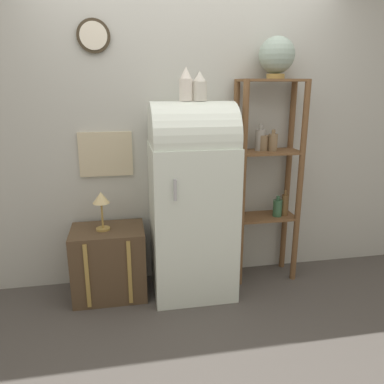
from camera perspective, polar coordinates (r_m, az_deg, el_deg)
name	(u,v)px	position (r m, az deg, el deg)	size (l,w,h in m)	color
ground_plane	(198,305)	(3.12, 0.96, -16.85)	(12.00, 12.00, 0.00)	#4C4742
wall_back	(185,127)	(3.21, -1.09, 9.86)	(7.00, 0.09, 2.70)	#B7B7AD
refrigerator	(192,198)	(3.01, 0.03, -0.85)	(0.66, 0.61, 1.58)	silver
suitcase_trunk	(109,262)	(3.20, -12.49, -10.40)	(0.58, 0.43, 0.58)	brown
shelf_unit	(267,172)	(3.27, 11.41, 3.05)	(0.56, 0.29, 1.74)	brown
globe	(277,56)	(3.23, 12.78, 19.60)	(0.29, 0.29, 0.33)	#AD8942
vase_left	(186,85)	(2.88, -0.93, 15.98)	(0.10, 0.10, 0.25)	silver
vase_center	(200,87)	(2.90, 1.16, 15.70)	(0.11, 0.11, 0.22)	beige
desk_lamp	(101,202)	(3.00, -13.67, -1.42)	(0.13, 0.13, 0.31)	#AD8942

